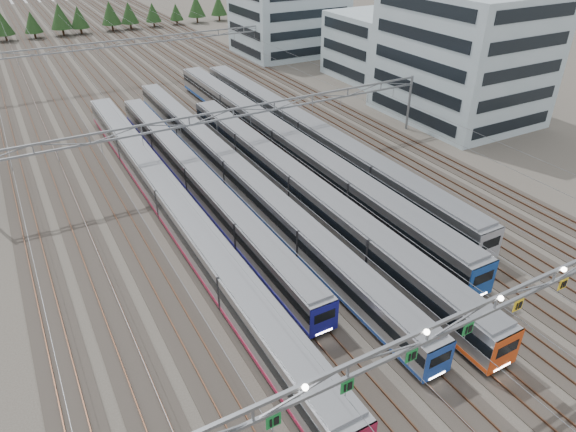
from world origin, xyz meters
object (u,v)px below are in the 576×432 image
train_a (170,202)px  train_f (308,133)px  gantry_near (496,307)px  depot_bldg_mid (374,46)px  train_c (234,171)px  gantry_mid (234,120)px  train_e (282,141)px  depot_bldg_north (289,18)px  depot_bldg_south (463,56)px  train_b (196,178)px  gantry_far (136,47)px  train_d (300,188)px

train_a → train_f: (22.50, 9.48, 0.08)m
gantry_near → depot_bldg_mid: 76.98m
gantry_near → depot_bldg_mid: depot_bldg_mid is taller
train_c → gantry_mid: 6.65m
train_e → depot_bldg_north: size_ratio=3.11×
gantry_near → depot_bldg_north: size_ratio=2.56×
gantry_near → train_f: bearing=74.7°
train_e → depot_bldg_south: bearing=1.2°
train_b → gantry_near: bearing=-79.5°
gantry_far → train_d: bearing=-87.7°
depot_bldg_south → gantry_far: bearing=130.9°
train_a → gantry_far: size_ratio=1.17×
gantry_far → depot_bldg_south: bearing=-49.1°
train_b → train_e: train_e is taller
train_c → train_e: train_e is taller
train_b → train_d: 12.20m
train_a → depot_bldg_south: (49.58, 9.21, 7.25)m
gantry_near → depot_bldg_north: depot_bldg_north is taller
depot_bldg_south → depot_bldg_mid: depot_bldg_south is taller
train_b → depot_bldg_mid: 55.80m
gantry_far → depot_bldg_south: depot_bldg_south is taller
train_c → depot_bldg_mid: depot_bldg_mid is taller
train_b → train_e: 14.11m
train_f → gantry_mid: 12.05m
train_c → depot_bldg_south: 41.59m
train_e → gantry_mid: (-6.75, -0.17, 4.18)m
depot_bldg_mid → train_c: bearing=-145.4°
train_a → gantry_far: gantry_far is taller
train_c → gantry_far: bearing=87.4°
train_f → depot_bldg_south: depot_bldg_south is taller
train_d → depot_bldg_north: bearing=61.7°
train_f → gantry_mid: (-11.25, -1.09, 4.17)m
train_f → gantry_mid: bearing=-174.5°
train_b → train_c: 4.52m
train_b → depot_bldg_mid: (47.42, 29.12, 4.03)m
train_c → train_f: size_ratio=1.08×
depot_bldg_south → train_d: bearing=-160.2°
train_e → depot_bldg_south: depot_bldg_south is taller
train_a → depot_bldg_north: size_ratio=3.00×
train_b → train_e: (13.50, 4.10, 0.31)m
train_d → depot_bldg_south: (36.08, 12.99, 7.30)m
train_b → train_f: size_ratio=0.86×
train_c → depot_bldg_mid: bearing=34.6°
depot_bldg_mid → gantry_mid: bearing=-148.2°
depot_bldg_north → train_a: bearing=-128.8°
depot_bldg_north → gantry_near: bearing=-111.7°
gantry_mid → gantry_far: bearing=90.0°
depot_bldg_mid → depot_bldg_north: 25.85m
train_d → depot_bldg_north: 71.50m
train_a → train_b: size_ratio=1.21×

